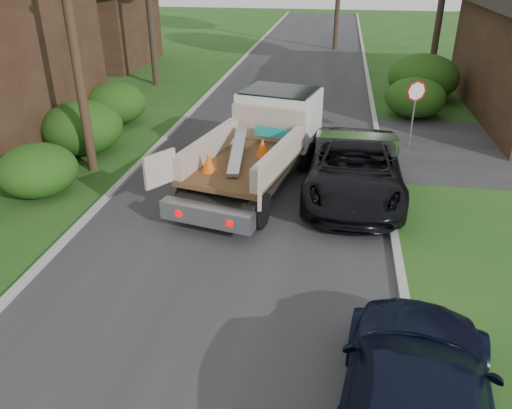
{
  "coord_description": "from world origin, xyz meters",
  "views": [
    {
      "loc": [
        2.38,
        -9.4,
        6.51
      ],
      "look_at": [
        0.69,
        0.96,
        1.2
      ],
      "focal_mm": 35.0,
      "sensor_mm": 36.0,
      "label": 1
    }
  ],
  "objects_px": {
    "house_left_far": "(88,14)",
    "flatbed_truck": "(266,135)",
    "utility_pole": "(68,5)",
    "stop_sign": "(415,100)",
    "black_pickup": "(355,168)"
  },
  "relations": [
    {
      "from": "stop_sign",
      "to": "flatbed_truck",
      "type": "bearing_deg",
      "value": -143.9
    },
    {
      "from": "house_left_far",
      "to": "black_pickup",
      "type": "xyz_separation_m",
      "value": [
        16.57,
        -17.5,
        -2.21
      ]
    },
    {
      "from": "utility_pole",
      "to": "flatbed_truck",
      "type": "bearing_deg",
      "value": 4.32
    },
    {
      "from": "house_left_far",
      "to": "flatbed_truck",
      "type": "bearing_deg",
      "value": -50.26
    },
    {
      "from": "stop_sign",
      "to": "house_left_far",
      "type": "height_order",
      "value": "house_left_far"
    },
    {
      "from": "flatbed_truck",
      "to": "black_pickup",
      "type": "relative_size",
      "value": 1.19
    },
    {
      "from": "house_left_far",
      "to": "black_pickup",
      "type": "distance_m",
      "value": 24.2
    },
    {
      "from": "stop_sign",
      "to": "utility_pole",
      "type": "xyz_separation_m",
      "value": [
        -10.68,
        -4.02,
        3.4
      ]
    },
    {
      "from": "utility_pole",
      "to": "house_left_far",
      "type": "bearing_deg",
      "value": 115.23
    },
    {
      "from": "stop_sign",
      "to": "black_pickup",
      "type": "height_order",
      "value": "stop_sign"
    },
    {
      "from": "stop_sign",
      "to": "house_left_far",
      "type": "distance_m",
      "value": 22.81
    },
    {
      "from": "utility_pole",
      "to": "flatbed_truck",
      "type": "xyz_separation_m",
      "value": [
        5.77,
        0.44,
        -3.79
      ]
    },
    {
      "from": "house_left_far",
      "to": "flatbed_truck",
      "type": "height_order",
      "value": "house_left_far"
    },
    {
      "from": "flatbed_truck",
      "to": "utility_pole",
      "type": "bearing_deg",
      "value": -163.11
    },
    {
      "from": "house_left_far",
      "to": "utility_pole",
      "type": "bearing_deg",
      "value": -64.77
    }
  ]
}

